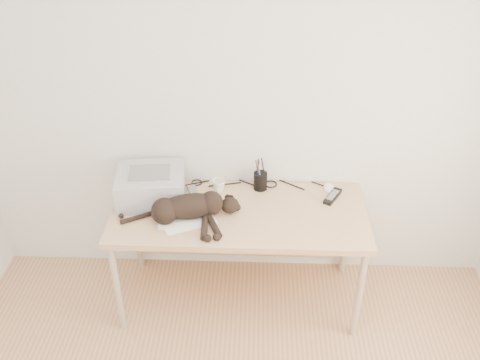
{
  "coord_description": "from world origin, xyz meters",
  "views": [
    {
      "loc": [
        0.1,
        -1.29,
        2.74
      ],
      "look_at": [
        0.01,
        1.34,
        1.01
      ],
      "focal_mm": 40.0,
      "sensor_mm": 36.0,
      "label": 1
    }
  ],
  "objects_px": {
    "desk": "(240,220)",
    "printer": "(151,185)",
    "mouse": "(329,186)",
    "mug": "(219,186)",
    "pen_cup": "(260,181)",
    "cat": "(186,208)"
  },
  "relations": [
    {
      "from": "printer",
      "to": "mug",
      "type": "relative_size",
      "value": 5.25
    },
    {
      "from": "desk",
      "to": "printer",
      "type": "xyz_separation_m",
      "value": [
        -0.57,
        0.04,
        0.23
      ]
    },
    {
      "from": "cat",
      "to": "pen_cup",
      "type": "relative_size",
      "value": 3.26
    },
    {
      "from": "desk",
      "to": "pen_cup",
      "type": "xyz_separation_m",
      "value": [
        0.13,
        0.18,
        0.2
      ]
    },
    {
      "from": "printer",
      "to": "pen_cup",
      "type": "distance_m",
      "value": 0.71
    },
    {
      "from": "desk",
      "to": "cat",
      "type": "bearing_deg",
      "value": -152.83
    },
    {
      "from": "mug",
      "to": "mouse",
      "type": "height_order",
      "value": "mug"
    },
    {
      "from": "printer",
      "to": "pen_cup",
      "type": "bearing_deg",
      "value": 10.94
    },
    {
      "from": "mug",
      "to": "pen_cup",
      "type": "xyz_separation_m",
      "value": [
        0.27,
        0.04,
        0.02
      ]
    },
    {
      "from": "cat",
      "to": "mug",
      "type": "relative_size",
      "value": 8.35
    },
    {
      "from": "printer",
      "to": "cat",
      "type": "relative_size",
      "value": 0.63
    },
    {
      "from": "desk",
      "to": "printer",
      "type": "height_order",
      "value": "printer"
    },
    {
      "from": "desk",
      "to": "mug",
      "type": "xyz_separation_m",
      "value": [
        -0.14,
        0.14,
        0.17
      ]
    },
    {
      "from": "printer",
      "to": "mouse",
      "type": "bearing_deg",
      "value": 7.43
    },
    {
      "from": "printer",
      "to": "mug",
      "type": "height_order",
      "value": "printer"
    },
    {
      "from": "desk",
      "to": "mug",
      "type": "distance_m",
      "value": 0.27
    },
    {
      "from": "pen_cup",
      "to": "printer",
      "type": "bearing_deg",
      "value": -169.06
    },
    {
      "from": "desk",
      "to": "pen_cup",
      "type": "bearing_deg",
      "value": 53.82
    },
    {
      "from": "pen_cup",
      "to": "mouse",
      "type": "distance_m",
      "value": 0.46
    },
    {
      "from": "printer",
      "to": "mouse",
      "type": "relative_size",
      "value": 3.84
    },
    {
      "from": "mug",
      "to": "mouse",
      "type": "relative_size",
      "value": 0.73
    },
    {
      "from": "desk",
      "to": "printer",
      "type": "distance_m",
      "value": 0.62
    }
  ]
}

